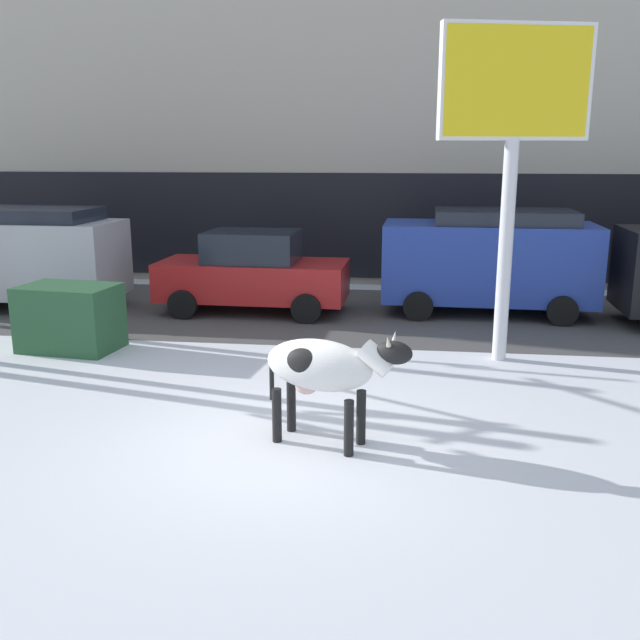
# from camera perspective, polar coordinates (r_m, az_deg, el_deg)

# --- Properties ---
(ground_plane) EXTENTS (120.00, 120.00, 0.00)m
(ground_plane) POSITION_cam_1_polar(r_m,az_deg,el_deg) (8.88, -3.40, -10.16)
(ground_plane) COLOR white
(road_strip) EXTENTS (60.00, 5.60, 0.01)m
(road_strip) POSITION_cam_1_polar(r_m,az_deg,el_deg) (15.80, 1.53, 0.56)
(road_strip) COLOR #514F4C
(road_strip) RESTS_ON ground
(building_facade) EXTENTS (44.00, 6.10, 13.00)m
(building_facade) POSITION_cam_1_polar(r_m,az_deg,el_deg) (22.15, 3.52, 21.15)
(building_facade) COLOR #BCB29E
(building_facade) RESTS_ON ground
(cow_holstein) EXTENTS (1.93, 1.00, 1.54)m
(cow_holstein) POSITION_cam_1_polar(r_m,az_deg,el_deg) (8.57, 0.20, -3.90)
(cow_holstein) COLOR silver
(cow_holstein) RESTS_ON ground
(billboard) EXTENTS (2.49, 0.81, 5.56)m
(billboard) POSITION_cam_1_polar(r_m,az_deg,el_deg) (12.25, 15.57, 16.60)
(billboard) COLOR silver
(billboard) RESTS_ON ground
(car_silver_van) EXTENTS (4.64, 2.20, 2.32)m
(car_silver_van) POSITION_cam_1_polar(r_m,az_deg,el_deg) (17.57, -23.15, 4.90)
(car_silver_van) COLOR #B7BABF
(car_silver_van) RESTS_ON ground
(car_red_sedan) EXTENTS (4.24, 2.05, 1.84)m
(car_red_sedan) POSITION_cam_1_polar(r_m,az_deg,el_deg) (15.84, -5.48, 3.87)
(car_red_sedan) COLOR red
(car_red_sedan) RESTS_ON ground
(car_blue_van) EXTENTS (4.64, 2.20, 2.32)m
(car_blue_van) POSITION_cam_1_polar(r_m,az_deg,el_deg) (16.03, 13.62, 4.87)
(car_blue_van) COLOR #233D9E
(car_blue_van) RESTS_ON ground
(pedestrian_near_billboard) EXTENTS (0.36, 0.24, 1.73)m
(pedestrian_near_billboard) POSITION_cam_1_polar(r_m,az_deg,el_deg) (21.78, -24.33, 5.32)
(pedestrian_near_billboard) COLOR #282833
(pedestrian_near_billboard) RESTS_ON ground
(pedestrian_by_cars) EXTENTS (0.36, 0.24, 1.73)m
(pedestrian_by_cars) POSITION_cam_1_polar(r_m,az_deg,el_deg) (18.65, 12.80, 4.98)
(pedestrian_by_cars) COLOR #282833
(pedestrian_by_cars) RESTS_ON ground
(pedestrian_far_left) EXTENTS (0.36, 0.24, 1.73)m
(pedestrian_far_left) POSITION_cam_1_polar(r_m,az_deg,el_deg) (21.18, -21.57, 5.37)
(pedestrian_far_left) COLOR #282833
(pedestrian_far_left) RESTS_ON ground
(dumpster) EXTENTS (1.81, 1.28, 1.20)m
(dumpster) POSITION_cam_1_polar(r_m,az_deg,el_deg) (13.61, -19.70, 0.18)
(dumpster) COLOR #285633
(dumpster) RESTS_ON ground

